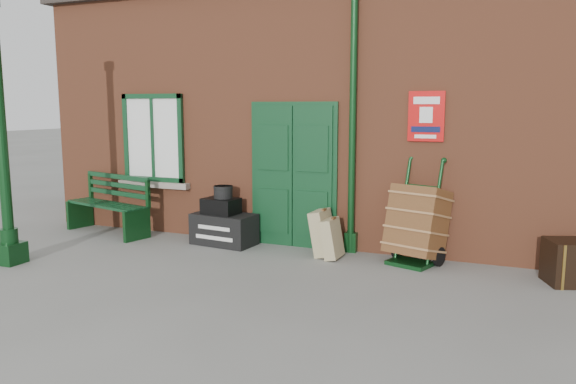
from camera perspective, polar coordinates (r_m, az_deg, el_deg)
The scene contains 10 objects.
ground at distance 7.53m, azimuth -1.52°, elevation -8.20°, with size 80.00×80.00×0.00m, color gray.
station_building at distance 10.49m, azimuth 6.29°, elevation 8.50°, with size 10.30×4.30×4.36m.
canopy_column at distance 8.63m, azimuth -26.94°, elevation 2.56°, with size 0.34×0.34×3.61m.
bench at distance 10.23m, azimuth -17.60°, elevation -1.05°, with size 1.78×0.94×1.05m.
houdini_trunk at distance 9.04m, azimuth -6.51°, elevation -3.76°, with size 0.99×0.55×0.50m, color black.
strongbox at distance 8.99m, azimuth -6.83°, elevation -1.42°, with size 0.55×0.40×0.25m, color black.
hatbox at distance 8.96m, azimuth -6.60°, elevation 0.00°, with size 0.30×0.30×0.20m, color black.
suitcase_back at distance 8.32m, azimuth 3.52°, elevation -4.14°, with size 0.19×0.47×0.66m, color tan.
suitcase_front at distance 8.18m, azimuth 4.48°, elevation -4.71°, with size 0.17×0.43×0.57m, color tan.
porter_trolley at distance 8.07m, azimuth 12.97°, elevation -3.14°, with size 0.91×0.95×1.46m.
Camera 1 is at (2.94, -6.58, 2.19)m, focal length 35.00 mm.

